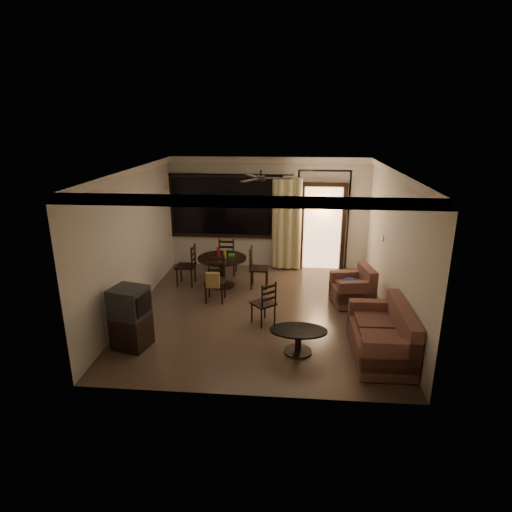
# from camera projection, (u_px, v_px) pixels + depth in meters

# --- Properties ---
(ground) EXTENTS (5.50, 5.50, 0.00)m
(ground) POSITION_uv_depth(u_px,v_px,m) (260.00, 311.00, 8.58)
(ground) COLOR #7F6651
(ground) RESTS_ON ground
(room_shell) EXTENTS (5.50, 6.70, 5.50)m
(room_shell) POSITION_uv_depth(u_px,v_px,m) (293.00, 204.00, 9.65)
(room_shell) COLOR beige
(room_shell) RESTS_ON ground
(dining_table) EXTENTS (1.10, 1.10, 0.91)m
(dining_table) POSITION_uv_depth(u_px,v_px,m) (222.00, 263.00, 9.70)
(dining_table) COLOR black
(dining_table) RESTS_ON ground
(dining_chair_west) EXTENTS (0.43, 0.43, 0.95)m
(dining_chair_west) POSITION_uv_depth(u_px,v_px,m) (187.00, 273.00, 9.86)
(dining_chair_west) COLOR black
(dining_chair_west) RESTS_ON ground
(dining_chair_east) EXTENTS (0.43, 0.43, 0.95)m
(dining_chair_east) POSITION_uv_depth(u_px,v_px,m) (259.00, 276.00, 9.70)
(dining_chair_east) COLOR black
(dining_chair_east) RESTS_ON ground
(dining_chair_south) EXTENTS (0.43, 0.49, 0.95)m
(dining_chair_south) POSITION_uv_depth(u_px,v_px,m) (215.00, 287.00, 8.96)
(dining_chair_south) COLOR black
(dining_chair_south) RESTS_ON ground
(dining_chair_north) EXTENTS (0.43, 0.43, 0.95)m
(dining_chair_north) POSITION_uv_depth(u_px,v_px,m) (228.00, 263.00, 10.53)
(dining_chair_north) COLOR black
(dining_chair_north) RESTS_ON ground
(tv_cabinet) EXTENTS (0.66, 0.62, 1.06)m
(tv_cabinet) POSITION_uv_depth(u_px,v_px,m) (131.00, 318.00, 7.09)
(tv_cabinet) COLOR black
(tv_cabinet) RESTS_ON ground
(sofa) EXTENTS (0.85, 1.59, 0.85)m
(sofa) POSITION_uv_depth(u_px,v_px,m) (384.00, 337.00, 6.86)
(sofa) COLOR #4C2623
(sofa) RESTS_ON ground
(armchair) EXTENTS (0.90, 0.90, 0.78)m
(armchair) POSITION_uv_depth(u_px,v_px,m) (354.00, 289.00, 8.84)
(armchair) COLOR #4C2623
(armchair) RESTS_ON ground
(coffee_table) EXTENTS (0.94, 0.57, 0.41)m
(coffee_table) POSITION_uv_depth(u_px,v_px,m) (298.00, 337.00, 6.99)
(coffee_table) COLOR black
(coffee_table) RESTS_ON ground
(side_chair) EXTENTS (0.54, 0.54, 0.86)m
(side_chair) POSITION_uv_depth(u_px,v_px,m) (264.00, 311.00, 7.99)
(side_chair) COLOR black
(side_chair) RESTS_ON ground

